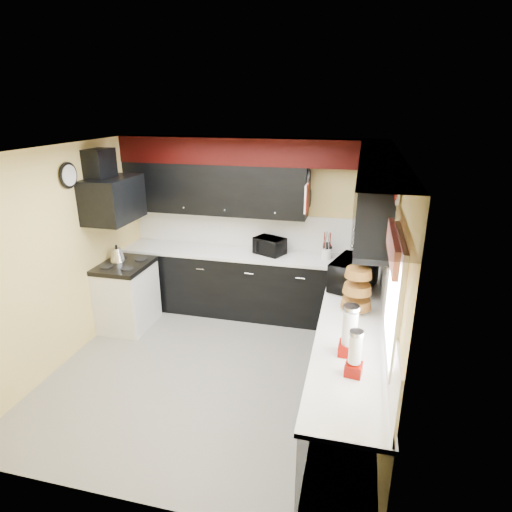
{
  "coord_description": "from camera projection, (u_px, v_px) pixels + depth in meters",
  "views": [
    {
      "loc": [
        1.46,
        -3.99,
        2.93
      ],
      "look_at": [
        0.32,
        0.72,
        1.19
      ],
      "focal_mm": 30.0,
      "sensor_mm": 36.0,
      "label": 1
    }
  ],
  "objects": [
    {
      "name": "wall_back",
      "position": [
        253.0,
        226.0,
        6.18
      ],
      "size": [
        3.6,
        0.06,
        2.5
      ],
      "primitive_type": "cube",
      "color": "#E0C666",
      "rests_on": "ground"
    },
    {
      "name": "counter_right",
      "position": [
        352.0,
        328.0,
        4.04
      ],
      "size": [
        0.64,
        3.02,
        0.04
      ],
      "primitive_type": "cube",
      "color": "white",
      "rests_on": "cab_right"
    },
    {
      "name": "microwave",
      "position": [
        354.0,
        274.0,
        4.82
      ],
      "size": [
        0.57,
        0.7,
        0.33
      ],
      "primitive_type": "imported",
      "rotation": [
        0.0,
        0.0,
        1.28
      ],
      "color": "black",
      "rests_on": "counter_right"
    },
    {
      "name": "dispenser_b",
      "position": [
        350.0,
        331.0,
        3.51
      ],
      "size": [
        0.16,
        0.16,
        0.43
      ],
      "primitive_type": null,
      "rotation": [
        0.0,
        0.0,
        -0.04
      ],
      "color": "#56080A",
      "rests_on": "counter_right"
    },
    {
      "name": "window",
      "position": [
        395.0,
        297.0,
        3.22
      ],
      "size": [
        0.03,
        0.86,
        0.96
      ],
      "primitive_type": null,
      "color": "white",
      "rests_on": "wall_right"
    },
    {
      "name": "hood_duct",
      "position": [
        100.0,
        165.0,
        5.28
      ],
      "size": [
        0.24,
        0.4,
        0.4
      ],
      "primitive_type": "cube",
      "color": "black",
      "rests_on": "wall_left"
    },
    {
      "name": "soffit_back",
      "position": [
        249.0,
        151.0,
        5.66
      ],
      "size": [
        3.6,
        0.36,
        0.35
      ],
      "primitive_type": "cube",
      "color": "black",
      "rests_on": "wall_back"
    },
    {
      "name": "dispenser_a",
      "position": [
        355.0,
        356.0,
        3.26
      ],
      "size": [
        0.14,
        0.14,
        0.34
      ],
      "primitive_type": null,
      "rotation": [
        0.0,
        0.0,
        -0.14
      ],
      "color": "#570C00",
      "rests_on": "counter_right"
    },
    {
      "name": "wall_left",
      "position": [
        64.0,
        257.0,
        4.94
      ],
      "size": [
        0.06,
        3.6,
        2.5
      ],
      "primitive_type": "cube",
      "color": "#E0C666",
      "rests_on": "ground"
    },
    {
      "name": "upper_back",
      "position": [
        215.0,
        189.0,
        5.95
      ],
      "size": [
        2.6,
        0.35,
        0.7
      ],
      "primitive_type": "cube",
      "color": "black",
      "rests_on": "wall_back"
    },
    {
      "name": "toaster_oven",
      "position": [
        269.0,
        246.0,
        5.93
      ],
      "size": [
        0.5,
        0.47,
        0.23
      ],
      "primitive_type": "imported",
      "rotation": [
        0.0,
        0.0,
        -0.43
      ],
      "color": "black",
      "rests_on": "counter_back"
    },
    {
      "name": "knife_block",
      "position": [
        327.0,
        251.0,
        5.8
      ],
      "size": [
        0.13,
        0.15,
        0.19
      ],
      "primitive_type": "cube",
      "rotation": [
        0.0,
        0.0,
        0.41
      ],
      "color": "black",
      "rests_on": "counter_back"
    },
    {
      "name": "pan_top",
      "position": [
        309.0,
        179.0,
        5.52
      ],
      "size": [
        0.03,
        0.22,
        0.4
      ],
      "primitive_type": null,
      "color": "black",
      "rests_on": "upper_back"
    },
    {
      "name": "kettle",
      "position": [
        117.0,
        255.0,
        5.73
      ],
      "size": [
        0.25,
        0.25,
        0.18
      ],
      "primitive_type": null,
      "rotation": [
        0.0,
        0.0,
        0.32
      ],
      "color": "#AEADB1",
      "rests_on": "cooktop"
    },
    {
      "name": "clock",
      "position": [
        68.0,
        175.0,
        4.86
      ],
      "size": [
        0.03,
        0.3,
        0.3
      ],
      "primitive_type": null,
      "color": "black",
      "rests_on": "wall_left"
    },
    {
      "name": "cab_right",
      "position": [
        348.0,
        370.0,
        4.2
      ],
      "size": [
        0.6,
        3.0,
        0.9
      ],
      "primitive_type": "cube",
      "color": "black",
      "rests_on": "ground"
    },
    {
      "name": "hood",
      "position": [
        113.0,
        199.0,
        5.39
      ],
      "size": [
        0.5,
        0.78,
        0.55
      ],
      "primitive_type": "cube",
      "color": "black",
      "rests_on": "wall_left"
    },
    {
      "name": "stove",
      "position": [
        128.0,
        297.0,
        5.83
      ],
      "size": [
        0.6,
        0.75,
        0.86
      ],
      "primitive_type": "cube",
      "color": "white",
      "rests_on": "ground"
    },
    {
      "name": "utensil_crock",
      "position": [
        326.0,
        254.0,
        5.76
      ],
      "size": [
        0.17,
        0.17,
        0.14
      ],
      "primitive_type": "cylinder",
      "rotation": [
        0.0,
        0.0,
        0.42
      ],
      "color": "white",
      "rests_on": "counter_back"
    },
    {
      "name": "cab_back",
      "position": [
        248.0,
        285.0,
        6.18
      ],
      "size": [
        3.6,
        0.6,
        0.9
      ],
      "primitive_type": "cube",
      "color": "black",
      "rests_on": "ground"
    },
    {
      "name": "soffit_right",
      "position": [
        379.0,
        178.0,
        3.65
      ],
      "size": [
        0.36,
        3.24,
        0.35
      ],
      "primitive_type": "cube",
      "color": "black",
      "rests_on": "wall_right"
    },
    {
      "name": "splash_right",
      "position": [
        386.0,
        292.0,
        4.16
      ],
      "size": [
        0.02,
        3.6,
        0.5
      ],
      "primitive_type": "cube",
      "color": "white",
      "rests_on": "counter_right"
    },
    {
      "name": "upper_right",
      "position": [
        373.0,
        209.0,
        4.81
      ],
      "size": [
        0.35,
        1.8,
        0.7
      ],
      "primitive_type": "cube",
      "color": "black",
      "rests_on": "wall_right"
    },
    {
      "name": "baskets",
      "position": [
        357.0,
        288.0,
        4.27
      ],
      "size": [
        0.27,
        0.27,
        0.5
      ],
      "primitive_type": null,
      "color": "brown",
      "rests_on": "upper_right"
    },
    {
      "name": "counter_back",
      "position": [
        247.0,
        254.0,
        6.02
      ],
      "size": [
        3.62,
        0.64,
        0.04
      ],
      "primitive_type": "cube",
      "color": "white",
      "rests_on": "cab_back"
    },
    {
      "name": "wall_right",
      "position": [
        387.0,
        287.0,
        4.14
      ],
      "size": [
        0.06,
        3.6,
        2.5
      ],
      "primitive_type": "cube",
      "color": "#E0C666",
      "rests_on": "ground"
    },
    {
      "name": "cooktop",
      "position": [
        124.0,
        265.0,
        5.68
      ],
      "size": [
        0.62,
        0.77,
        0.06
      ],
      "primitive_type": "cube",
      "color": "black",
      "rests_on": "stove"
    },
    {
      "name": "pan_mid",
      "position": [
        307.0,
        200.0,
        5.48
      ],
      "size": [
        0.03,
        0.28,
        0.46
      ],
      "primitive_type": null,
      "color": "black",
      "rests_on": "upper_back"
    },
    {
      "name": "deco_plate",
      "position": [
        398.0,
        191.0,
        3.48
      ],
      "size": [
        0.03,
        0.24,
        0.24
      ],
      "primitive_type": null,
      "color": "white",
      "rests_on": "wall_right"
    },
    {
      "name": "splash_back",
      "position": [
        252.0,
        230.0,
        6.19
      ],
      "size": [
        3.6,
        0.02,
        0.5
      ],
      "primitive_type": "cube",
      "color": "white",
      "rests_on": "counter_back"
    },
    {
      "name": "cut_board",
      "position": [
        307.0,
        198.0,
        5.36
      ],
      "size": [
        0.03,
        0.26,
        0.35
      ],
      "primitive_type": "cube",
      "color": "white",
      "rests_on": "upper_back"
    },
    {
      "name": "pan_low",
      "position": [
        309.0,
        198.0,
        5.73
      ],
      "size": [
        0.03,
        0.24,
        0.42
      ],
      "primitive_type": null,
      "color": "black",
      "rests_on": "upper_back"
    },
    {
      "name": "ceiling",
      "position": [
        207.0,
        150.0,
        4.11
      ],
      "size": [
        3.6,
        3.6,
        0.06
      ],
      "primitive_type": "cube",
      "color": "white",
      "rests_on": "wall_back"
    },
    {
      "name": "ground",
      "position": [
        215.0,
        370.0,
        4.96
      ],
      "size": [
        3.6,
        3.6,
        0.0
      ],
      "primitive_type": "plane",
      "color": "gray",
      "rests_on": "ground"
    },
    {
      "name": "valance",
      "position": [
        393.0,
        246.0,
        3.09
      ],
      "size": [
        0.04,
        0.88,
        0.2
      ],
      "primitive_type": "cube",
      "color": "red",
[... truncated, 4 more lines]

